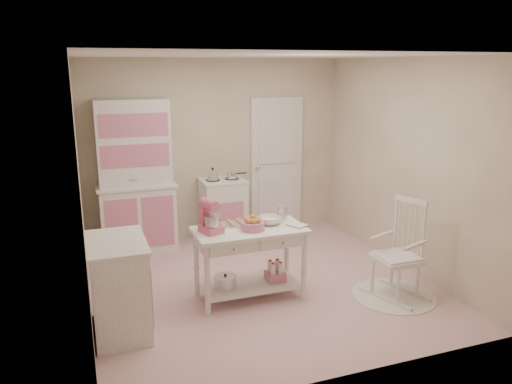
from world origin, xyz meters
The scene contains 14 objects.
room_shell centered at (0.00, 0.00, 1.65)m, with size 3.84×3.84×2.62m.
door centered at (0.95, 1.87, 1.02)m, with size 0.82×0.05×2.04m, color white.
hutch centered at (-1.19, 1.66, 1.04)m, with size 1.06×0.50×2.08m, color white.
stove centered at (0.01, 1.61, 0.46)m, with size 0.62×0.57×0.92m, color white.
base_cabinet centered at (-1.63, -0.52, 0.46)m, with size 0.54×0.84×0.92m, color white.
lace_rug centered at (1.29, -0.79, 0.01)m, with size 0.92×0.92×0.01m, color white.
rocking_chair centered at (1.29, -0.79, 0.55)m, with size 0.48×0.72×1.10m, color white.
work_table centered at (-0.23, -0.27, 0.40)m, with size 1.20×0.60×0.80m, color white.
stand_mixer centered at (-0.65, -0.25, 0.97)m, with size 0.20×0.28×0.34m, color #CE5773.
cookie_tray centered at (-0.38, -0.09, 0.81)m, with size 0.34×0.24×0.02m, color silver.
bread_basket centered at (-0.21, -0.32, 0.85)m, with size 0.25×0.25×0.09m, color #C77291.
mixing_bowl centered at (0.03, -0.19, 0.84)m, with size 0.26×0.26×0.08m, color silver.
metal_pitcher centered at (0.21, -0.11, 0.89)m, with size 0.10×0.10×0.17m, color silver.
recipe_book centered at (0.22, -0.39, 0.81)m, with size 0.15×0.21×0.02m, color silver.
Camera 1 is at (-1.89, -5.07, 2.50)m, focal length 35.00 mm.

